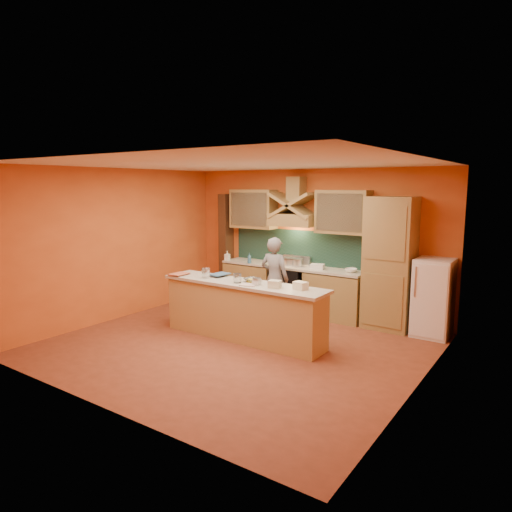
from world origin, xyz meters
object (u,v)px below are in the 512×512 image
Objects in this scene: person at (275,278)px; mixing_bowl at (252,280)px; stove at (291,289)px; fridge at (433,298)px; kitchen_scale at (257,282)px.

person reaches higher than mixing_bowl.
stove is 0.69× the size of fridge.
mixing_bowl is (-2.40, -1.80, 0.33)m from fridge.
person is at bearing -88.01° from stove.
mixing_bowl is at bearing -80.45° from stove.
fridge is at bearing 0.00° from stove.
person reaches higher than stove.
fridge is 0.84× the size of person.
person is 6.33× the size of mixing_bowl.
mixing_bowl is at bearing 102.60° from person.
person is 14.56× the size of kitchen_scale.
fridge reaches higher than stove.
mixing_bowl is at bearing 136.14° from kitchen_scale.
fridge is 2.76m from person.
stove is at bearing -89.27° from person.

